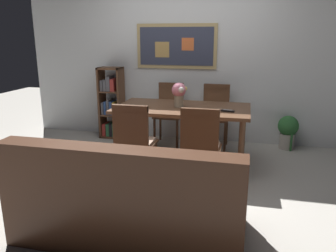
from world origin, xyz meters
TOP-DOWN VIEW (x-y plane):
  - ground_plane at (0.00, 0.00)m, footprint 12.00×12.00m
  - wall_back_with_painting at (-0.00, 1.72)m, footprint 5.20×0.14m
  - dining_table at (0.13, 0.60)m, footprint 1.65×0.92m
  - dining_chair_far_left at (-0.22, 1.39)m, footprint 0.40×0.41m
  - dining_chair_near_left at (-0.25, -0.17)m, footprint 0.40×0.41m
  - dining_chair_far_right at (0.47, 1.39)m, footprint 0.40×0.41m
  - dining_chair_near_right at (0.47, -0.17)m, footprint 0.40×0.41m
  - leather_couch at (0.03, -1.12)m, footprint 1.80×0.84m
  - bookshelf at (-1.20, 1.47)m, footprint 0.36×0.28m
  - potted_ivy at (1.51, 1.50)m, footprint 0.29×0.29m
  - flower_vase at (0.09, 0.59)m, footprint 0.19×0.19m
  - tv_remote at (0.70, 0.44)m, footprint 0.16×0.08m

SIDE VIEW (x-z plane):
  - ground_plane at x=0.00m, z-range 0.00..0.00m
  - potted_ivy at x=1.51m, z-range 0.02..0.52m
  - leather_couch at x=0.03m, z-range -0.11..0.73m
  - bookshelf at x=-1.20m, z-range -0.03..1.09m
  - dining_chair_far_left at x=-0.22m, z-range 0.08..0.99m
  - dining_chair_near_left at x=-0.25m, z-range 0.08..0.99m
  - dining_chair_far_right at x=0.47m, z-range 0.08..0.99m
  - dining_chair_near_right at x=0.47m, z-range 0.08..0.99m
  - dining_table at x=0.13m, z-range 0.28..1.02m
  - tv_remote at x=0.70m, z-range 0.74..0.76m
  - flower_vase at x=0.09m, z-range 0.77..1.07m
  - wall_back_with_painting at x=0.00m, z-range 0.00..2.60m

